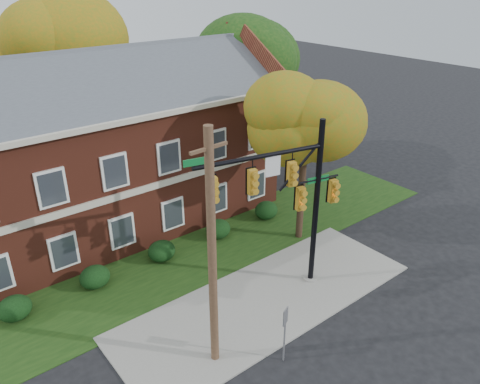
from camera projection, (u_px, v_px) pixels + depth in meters
ground at (282, 312)px, 20.02m from camera, size 120.00×120.00×0.00m
sidewalk at (267, 300)px, 20.71m from camera, size 14.00×5.00×0.08m
grass_strip at (203, 252)px, 24.24m from camera, size 30.00×6.00×0.04m
apartment_building at (106, 139)px, 25.16m from camera, size 18.80×8.80×9.74m
hedge_far_left at (14, 308)px, 19.45m from camera, size 1.40×1.26×1.05m
hedge_left at (95, 277)px, 21.42m from camera, size 1.40×1.26×1.05m
hedge_center at (162, 251)px, 23.39m from camera, size 1.40×1.26×1.05m
hedge_right at (218, 229)px, 25.36m from camera, size 1.40×1.26×1.05m
hedge_far_right at (266, 210)px, 27.33m from camera, size 1.40×1.26×1.05m
tree_near_right at (311, 119)px, 22.81m from camera, size 4.50×4.25×8.58m
tree_right_rear at (257, 55)px, 30.79m from camera, size 6.30×5.95×10.62m
tree_far_rear at (67, 46)px, 29.78m from camera, size 6.84×6.46×11.52m
traffic_signal at (289, 193)px, 19.38m from camera, size 6.93×1.71×7.87m
utility_pole at (212, 255)px, 15.63m from camera, size 1.43×0.33×9.15m
sign_post at (285, 326)px, 16.87m from camera, size 0.34×0.17×2.41m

